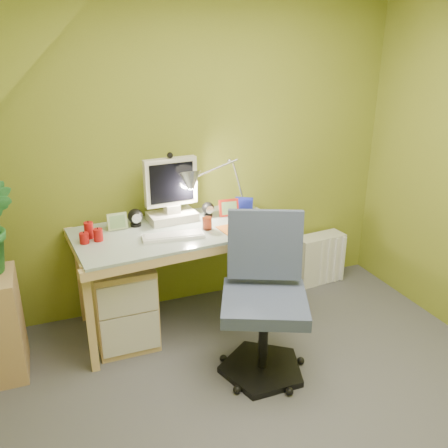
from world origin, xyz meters
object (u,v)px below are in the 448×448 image
object	(u,v)px
desk	(181,278)
monitor	(171,186)
radiator	(319,258)
desk_lamp	(230,173)
side_ledge	(0,326)
task_chair	(265,300)

from	to	relation	value
desk	monitor	size ratio (longest dim) A/B	2.74
radiator	desk	bearing A→B (deg)	-176.07
desk	monitor	bearing A→B (deg)	84.48
monitor	desk_lamp	size ratio (longest dim) A/B	0.85
desk	radiator	size ratio (longest dim) A/B	3.33
monitor	side_ledge	size ratio (longest dim) A/B	0.77
desk	monitor	xyz separation A→B (m)	(-0.00, 0.18, 0.65)
monitor	side_ledge	distance (m)	1.42
task_chair	radiator	size ratio (longest dim) A/B	2.44
task_chair	side_ledge	bearing A→B (deg)	-177.24
monitor	task_chair	world-z (taller)	monitor
side_ledge	radiator	distance (m)	2.54
desk	monitor	world-z (taller)	monitor
side_ledge	radiator	size ratio (longest dim) A/B	1.58
desk	task_chair	size ratio (longest dim) A/B	1.36
task_chair	radiator	distance (m)	1.41
desk	radiator	bearing A→B (deg)	4.41
desk_lamp	radiator	distance (m)	1.22
side_ledge	task_chair	world-z (taller)	task_chair
monitor	radiator	distance (m)	1.55
desk_lamp	task_chair	world-z (taller)	desk_lamp
desk	task_chair	bearing A→B (deg)	-71.36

